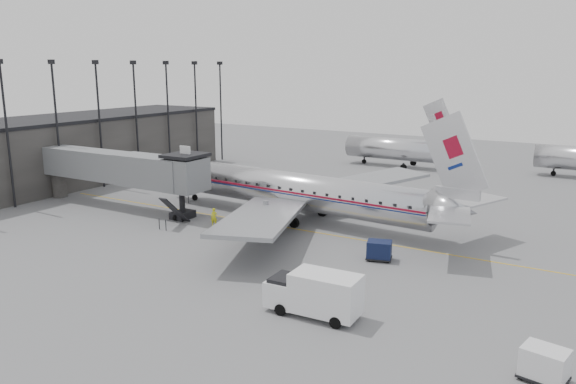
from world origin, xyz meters
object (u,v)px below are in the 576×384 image
at_px(airliner, 299,191).
at_px(baggage_cart_white, 545,364).
at_px(ramp_worker, 214,217).
at_px(service_van, 314,293).
at_px(baggage_cart_navy, 379,250).

height_order(airliner, baggage_cart_white, airliner).
bearing_deg(ramp_worker, service_van, -58.59).
bearing_deg(baggage_cart_white, ramp_worker, 167.45).
bearing_deg(baggage_cart_white, baggage_cart_navy, 148.38).
height_order(service_van, baggage_cart_white, service_van).
xyz_separation_m(baggage_cart_navy, baggage_cart_white, (12.99, -12.00, 0.08)).
height_order(baggage_cart_white, ramp_worker, ramp_worker).
xyz_separation_m(baggage_cart_navy, ramp_worker, (-16.69, 1.00, 0.06)).
distance_m(airliner, service_van, 21.38).
distance_m(airliner, baggage_cart_white, 30.65).
distance_m(baggage_cart_navy, ramp_worker, 16.72).
bearing_deg(baggage_cart_navy, baggage_cart_white, -57.89).
bearing_deg(ramp_worker, baggage_cart_navy, -26.41).
relative_size(airliner, baggage_cart_white, 15.03).
distance_m(airliner, baggage_cart_navy, 13.18).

